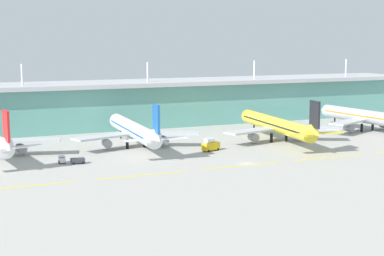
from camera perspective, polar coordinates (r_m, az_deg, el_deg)
The scene contains 12 objects.
ground_plane at distance 196.76m, azimuth 5.10°, elevation -3.36°, with size 600.00×600.00×0.00m, color #A8A59E.
terminal_building at distance 284.28m, azimuth -4.56°, elevation 2.38°, with size 288.00×34.00×29.86m.
airliner_near_middle at distance 225.59m, azimuth -5.45°, elevation -0.22°, with size 48.69×66.07×18.90m.
airliner_far_middle at distance 240.43m, azimuth 8.07°, elevation 0.26°, with size 48.48×68.51×18.90m.
airliner_farthest at distance 276.36m, azimuth 16.03°, elevation 1.05°, with size 48.68×58.79×18.90m.
taxiway_stripe_west at distance 171.62m, azimuth -15.70°, elevation -5.35°, with size 28.00×0.70×0.04m, color yellow.
taxiway_stripe_mid_west at distance 179.38m, azimuth -4.87°, elevation -4.49°, with size 28.00×0.70×0.04m, color yellow.
taxiway_stripe_centre at distance 192.91m, azimuth 4.73°, elevation -3.58°, with size 28.00×0.70×0.04m, color yellow.
taxiway_stripe_mid_east at distance 211.10m, azimuth 12.86°, elevation -2.74°, with size 28.00×0.70×0.04m, color yellow.
baggage_cart at distance 200.64m, azimuth -12.18°, elevation -2.92°, with size 2.19×3.71×2.48m.
fuel_truck at distance 217.88m, azimuth 1.76°, elevation -1.60°, with size 7.65×4.98×4.95m.
pushback_tug at distance 198.83m, azimuth -10.73°, elevation -3.03°, with size 4.57×2.80×1.85m.
Camera 1 is at (-94.06, -168.29, 39.31)m, focal length 56.51 mm.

